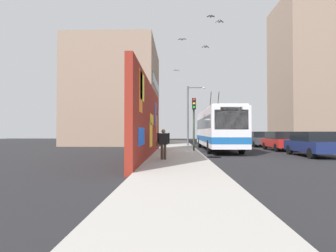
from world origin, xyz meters
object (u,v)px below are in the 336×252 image
at_px(parked_car_red, 280,141).
at_px(street_lamp, 190,111).
at_px(city_bus, 217,128).
at_px(parked_car_navy, 313,143).
at_px(pedestrian_near_wall, 163,142).
at_px(traffic_light, 194,115).
at_px(parked_car_dark_gray, 258,139).

bearing_deg(parked_car_red, street_lamp, 53.55).
relative_size(city_bus, parked_car_navy, 2.63).
bearing_deg(parked_car_navy, city_bus, 43.32).
bearing_deg(street_lamp, parked_car_navy, -145.81).
bearing_deg(pedestrian_near_wall, parked_car_red, -46.65).
xyz_separation_m(pedestrian_near_wall, street_lamp, (14.16, -2.13, 2.68)).
xyz_separation_m(city_bus, parked_car_navy, (-5.51, -5.20, -1.03)).
bearing_deg(traffic_light, parked_car_navy, -110.66).
bearing_deg(pedestrian_near_wall, parked_car_navy, -69.32).
distance_m(pedestrian_near_wall, traffic_light, 6.84).
xyz_separation_m(city_bus, parked_car_dark_gray, (5.95, -5.20, -1.03)).
bearing_deg(traffic_light, street_lamp, -0.92).
distance_m(parked_car_red, traffic_light, 8.02).
bearing_deg(parked_car_navy, traffic_light, 69.34).
bearing_deg(traffic_light, parked_car_dark_gray, -40.21).
xyz_separation_m(city_bus, street_lamp, (5.12, 2.02, 1.86)).
relative_size(parked_car_red, traffic_light, 1.05).
height_order(city_bus, parked_car_dark_gray, city_bus).
relative_size(parked_car_navy, street_lamp, 0.72).
height_order(parked_car_navy, street_lamp, street_lamp).
height_order(parked_car_navy, parked_car_red, same).
bearing_deg(parked_car_red, parked_car_dark_gray, -0.00).
relative_size(pedestrian_near_wall, traffic_light, 0.39).
height_order(pedestrian_near_wall, traffic_light, traffic_light).
xyz_separation_m(parked_car_navy, parked_car_dark_gray, (11.46, 0.00, 0.00)).
bearing_deg(street_lamp, traffic_light, 179.08).
distance_m(city_bus, street_lamp, 5.81).
bearing_deg(traffic_light, pedestrian_near_wall, 162.40).
distance_m(parked_car_navy, parked_car_dark_gray, 11.46).
height_order(pedestrian_near_wall, street_lamp, street_lamp).
height_order(parked_car_navy, traffic_light, traffic_light).
xyz_separation_m(parked_car_navy, street_lamp, (10.63, 7.22, 2.90)).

